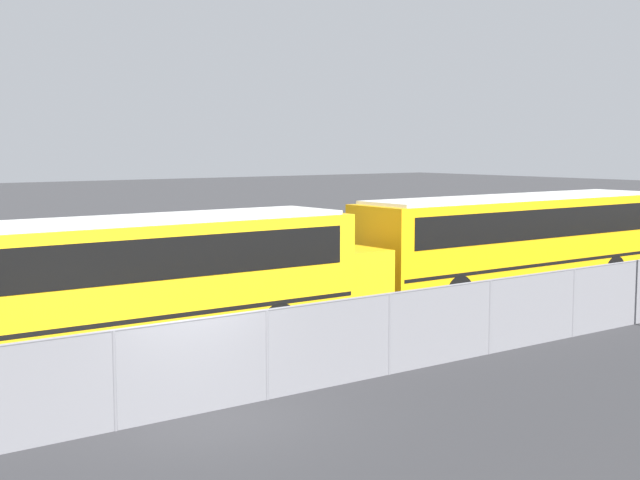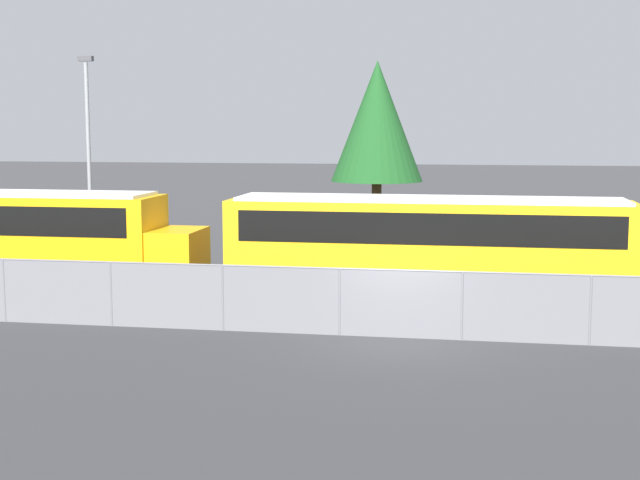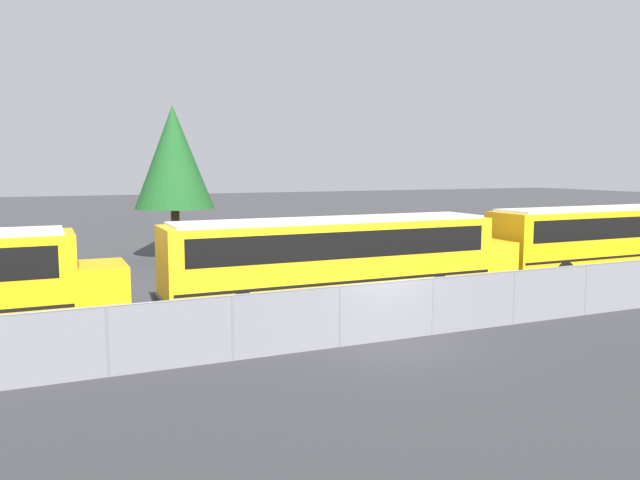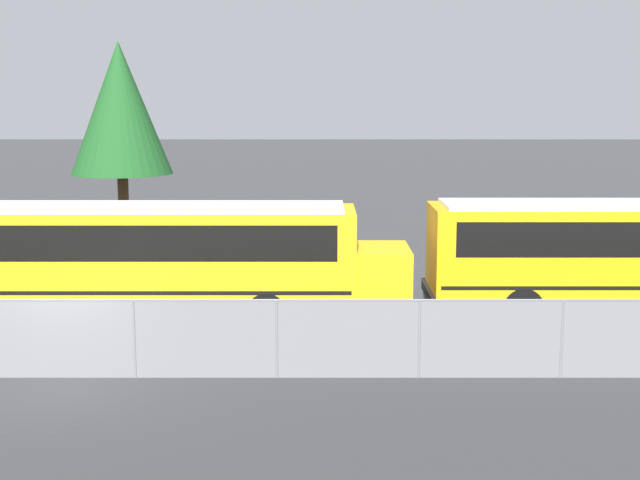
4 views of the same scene
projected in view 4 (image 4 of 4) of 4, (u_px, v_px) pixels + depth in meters
The scene contains 4 objects.
ground_plane at pixel (63, 378), 19.19m from camera, with size 200.00×200.00×0.00m, color #38383A.
fence at pixel (61, 338), 19.05m from camera, with size 82.57×0.07×1.74m.
school_bus_2 at pixel (136, 253), 23.42m from camera, with size 13.52×2.45×3.18m.
tree_0 at pixel (118, 109), 35.81m from camera, with size 4.09×4.09×8.13m.
Camera 4 is at (5.51, -18.47, 6.07)m, focal length 50.00 mm.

